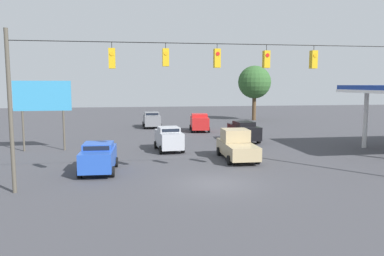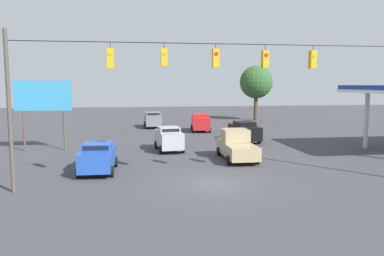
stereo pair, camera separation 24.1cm
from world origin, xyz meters
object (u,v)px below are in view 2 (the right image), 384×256
object	(u,v)px
traffic_cone_second	(99,158)
traffic_cone_third	(102,152)
overhead_signal_span	(215,85)
sedan_blue_parked_shoulder	(98,157)
sedan_grey_withflow_deep	(153,119)
tree_horizon_left	(256,82)
sedan_red_oncoming_deep	(200,122)
sedan_silver_withflow_mid	(169,138)
pickup_truck_tan_crossing_near	(237,146)
traffic_cone_nearest	(94,166)
roadside_billboard	(43,100)
sedan_black_oncoming_far	(244,131)

from	to	relation	value
traffic_cone_second	traffic_cone_third	xyz separation A→B (m)	(-0.00, -2.18, 0.00)
overhead_signal_span	traffic_cone_third	bearing A→B (deg)	-52.34
traffic_cone_second	traffic_cone_third	distance (m)	2.18
overhead_signal_span	sedan_blue_parked_shoulder	world-z (taller)	overhead_signal_span
overhead_signal_span	sedan_blue_parked_shoulder	size ratio (longest dim) A/B	4.88
sedan_grey_withflow_deep	sedan_blue_parked_shoulder	distance (m)	23.76
sedan_blue_parked_shoulder	tree_horizon_left	size ratio (longest dim) A/B	0.52
overhead_signal_span	sedan_red_oncoming_deep	distance (m)	23.15
sedan_silver_withflow_mid	sedan_blue_parked_shoulder	world-z (taller)	sedan_silver_withflow_mid
pickup_truck_tan_crossing_near	sedan_red_oncoming_deep	xyz separation A→B (m)	(-0.15, -16.15, 0.07)
traffic_cone_nearest	roadside_billboard	size ratio (longest dim) A/B	0.12
overhead_signal_span	sedan_black_oncoming_far	world-z (taller)	overhead_signal_span
roadside_billboard	tree_horizon_left	distance (m)	33.45
overhead_signal_span	sedan_grey_withflow_deep	world-z (taller)	overhead_signal_span
sedan_red_oncoming_deep	sedan_grey_withflow_deep	bearing A→B (deg)	-41.70
sedan_blue_parked_shoulder	overhead_signal_span	bearing A→B (deg)	149.42
sedan_grey_withflow_deep	tree_horizon_left	bearing A→B (deg)	-155.18
sedan_grey_withflow_deep	sedan_black_oncoming_far	size ratio (longest dim) A/B	0.94
overhead_signal_span	traffic_cone_third	size ratio (longest dim) A/B	29.36
sedan_black_oncoming_far	traffic_cone_second	bearing A→B (deg)	32.18
tree_horizon_left	roadside_billboard	bearing A→B (deg)	41.67
overhead_signal_span	sedan_black_oncoming_far	distance (m)	16.14
sedan_blue_parked_shoulder	traffic_cone_nearest	bearing A→B (deg)	-13.18
sedan_silver_withflow_mid	traffic_cone_second	xyz separation A→B (m)	(5.15, 4.06, -0.66)
sedan_silver_withflow_mid	traffic_cone_second	size ratio (longest dim) A/B	5.75
traffic_cone_nearest	traffic_cone_third	xyz separation A→B (m)	(-0.03, -4.78, 0.00)
sedan_silver_withflow_mid	sedan_black_oncoming_far	xyz separation A→B (m)	(-7.42, -3.85, -0.02)
sedan_black_oncoming_far	sedan_blue_parked_shoulder	bearing A→B (deg)	40.59
roadside_billboard	sedan_red_oncoming_deep	bearing A→B (deg)	-144.57
sedan_grey_withflow_deep	sedan_silver_withflow_mid	world-z (taller)	sedan_silver_withflow_mid
overhead_signal_span	sedan_silver_withflow_mid	xyz separation A→B (m)	(1.54, -10.55, -4.28)
sedan_red_oncoming_deep	traffic_cone_third	bearing A→B (deg)	54.80
sedan_black_oncoming_far	roadside_billboard	distance (m)	17.79
roadside_billboard	tree_horizon_left	bearing A→B (deg)	-138.33
sedan_red_oncoming_deep	sedan_silver_withflow_mid	size ratio (longest dim) A/B	0.99
traffic_cone_nearest	roadside_billboard	world-z (taller)	roadside_billboard
overhead_signal_span	roadside_billboard	bearing A→B (deg)	-46.66
traffic_cone_second	roadside_billboard	xyz separation A→B (m)	(4.79, -5.68, 3.76)
sedan_silver_withflow_mid	roadside_billboard	xyz separation A→B (m)	(9.95, -1.62, 3.10)
sedan_grey_withflow_deep	sedan_black_oncoming_far	xyz separation A→B (m)	(-7.98, 12.78, -0.02)
traffic_cone_nearest	overhead_signal_span	bearing A→B (deg)	149.99
sedan_blue_parked_shoulder	tree_horizon_left	world-z (taller)	tree_horizon_left
overhead_signal_span	traffic_cone_second	distance (m)	10.54
sedan_red_oncoming_deep	sedan_silver_withflow_mid	bearing A→B (deg)	68.84
roadside_billboard	pickup_truck_tan_crossing_near	bearing A→B (deg)	158.20
overhead_signal_span	tree_horizon_left	world-z (taller)	tree_horizon_left
sedan_grey_withflow_deep	roadside_billboard	bearing A→B (deg)	57.99
traffic_cone_second	tree_horizon_left	xyz separation A→B (m)	(-20.17, -27.90, 5.27)
sedan_silver_withflow_mid	sedan_black_oncoming_far	distance (m)	8.36
pickup_truck_tan_crossing_near	sedan_blue_parked_shoulder	world-z (taller)	pickup_truck_tan_crossing_near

